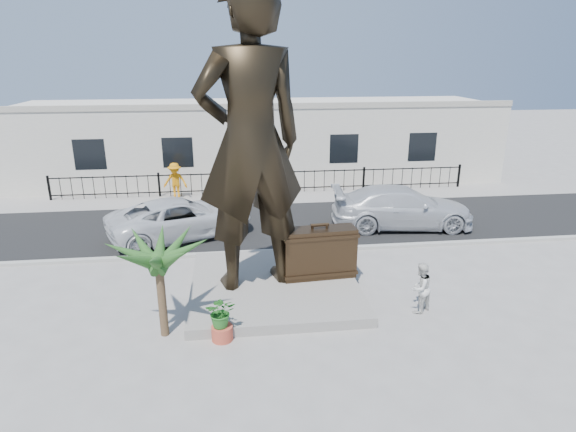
# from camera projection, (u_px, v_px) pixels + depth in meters

# --- Properties ---
(ground) EXTENTS (100.00, 100.00, 0.00)m
(ground) POSITION_uv_depth(u_px,v_px,m) (296.00, 313.00, 13.96)
(ground) COLOR #9E9991
(ground) RESTS_ON ground
(street) EXTENTS (40.00, 7.00, 0.01)m
(street) POSITION_uv_depth(u_px,v_px,m) (272.00, 222.00, 21.49)
(street) COLOR black
(street) RESTS_ON ground
(curb) EXTENTS (40.00, 0.25, 0.12)m
(curb) POSITION_uv_depth(u_px,v_px,m) (280.00, 251.00, 18.18)
(curb) COLOR #A5A399
(curb) RESTS_ON ground
(far_sidewalk) EXTENTS (40.00, 2.50, 0.02)m
(far_sidewalk) POSITION_uv_depth(u_px,v_px,m) (265.00, 197.00, 25.25)
(far_sidewalk) COLOR #9E9991
(far_sidewalk) RESTS_ON ground
(plinth) EXTENTS (5.20, 5.20, 0.30)m
(plinth) POSITION_uv_depth(u_px,v_px,m) (274.00, 286.00, 15.27)
(plinth) COLOR gray
(plinth) RESTS_ON ground
(fence) EXTENTS (22.00, 0.10, 1.20)m
(fence) POSITION_uv_depth(u_px,v_px,m) (264.00, 183.00, 25.82)
(fence) COLOR black
(fence) RESTS_ON ground
(building) EXTENTS (28.00, 7.00, 4.40)m
(building) POSITION_uv_depth(u_px,v_px,m) (258.00, 140.00, 29.26)
(building) COLOR silver
(building) RESTS_ON ground
(statue) EXTENTS (3.65, 2.85, 8.83)m
(statue) POSITION_uv_depth(u_px,v_px,m) (250.00, 143.00, 13.80)
(statue) COLOR black
(statue) RESTS_ON plinth
(suitcase) EXTENTS (2.37, 0.91, 1.63)m
(suitcase) POSITION_uv_depth(u_px,v_px,m) (319.00, 253.00, 15.34)
(suitcase) COLOR #322315
(suitcase) RESTS_ON plinth
(tourist) EXTENTS (0.94, 0.89, 1.52)m
(tourist) POSITION_uv_depth(u_px,v_px,m) (420.00, 288.00, 13.81)
(tourist) COLOR silver
(tourist) RESTS_ON ground
(car_white) EXTENTS (6.37, 4.76, 1.61)m
(car_white) POSITION_uv_depth(u_px,v_px,m) (181.00, 218.00, 19.54)
(car_white) COLOR silver
(car_white) RESTS_ON street
(car_silver) EXTENTS (6.22, 3.01, 1.75)m
(car_silver) POSITION_uv_depth(u_px,v_px,m) (402.00, 207.00, 20.71)
(car_silver) COLOR silver
(car_silver) RESTS_ON street
(worker) EXTENTS (1.33, 0.92, 1.89)m
(worker) POSITION_uv_depth(u_px,v_px,m) (175.00, 181.00, 24.67)
(worker) COLOR orange
(worker) RESTS_ON far_sidewalk
(palm_tree) EXTENTS (1.80, 1.80, 3.20)m
(palm_tree) POSITION_uv_depth(u_px,v_px,m) (165.00, 334.00, 12.87)
(palm_tree) COLOR #254F1C
(palm_tree) RESTS_ON ground
(planter) EXTENTS (0.56, 0.56, 0.40)m
(planter) POSITION_uv_depth(u_px,v_px,m) (222.00, 333.00, 12.58)
(planter) COLOR #C04832
(planter) RESTS_ON ground
(shrub) EXTENTS (0.79, 0.69, 0.85)m
(shrub) POSITION_uv_depth(u_px,v_px,m) (221.00, 312.00, 12.38)
(shrub) COLOR #287124
(shrub) RESTS_ON planter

